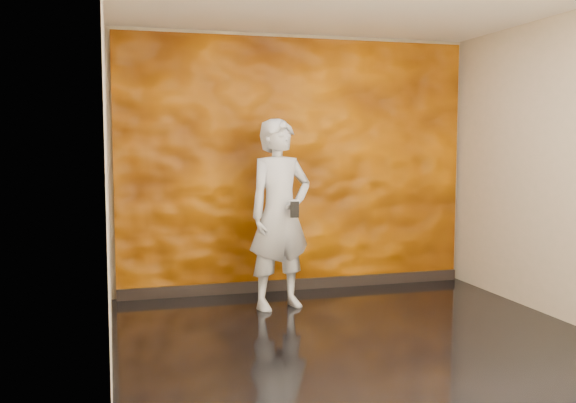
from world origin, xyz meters
name	(u,v)px	position (x,y,z in m)	size (l,w,h in m)	color
room	(365,172)	(0.00, 0.00, 1.40)	(4.02, 4.02, 2.81)	black
feature_wall	(297,165)	(0.00, 1.96, 1.38)	(3.90, 0.06, 2.75)	#C76800
baseboard	(297,284)	(0.00, 1.92, 0.06)	(3.90, 0.04, 0.12)	black
man	(280,214)	(-0.39, 1.22, 0.93)	(0.68, 0.45, 1.86)	#9A9EA8
phone	(295,210)	(-0.31, 0.95, 1.00)	(0.08, 0.02, 0.15)	black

